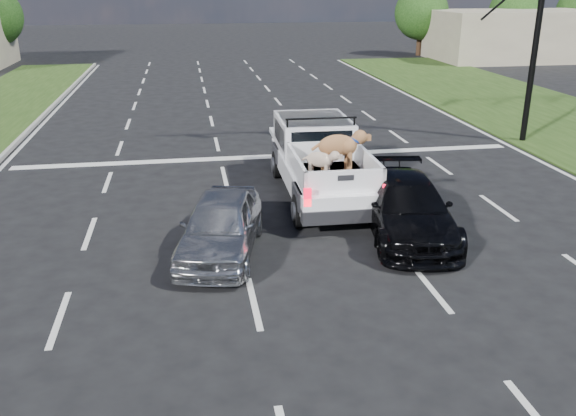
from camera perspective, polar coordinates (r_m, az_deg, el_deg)
name	(u,v)px	position (r m, az deg, el deg)	size (l,w,h in m)	color
ground	(344,295)	(11.86, 5.30, -8.15)	(160.00, 160.00, 0.00)	black
road_markings	(288,188)	(17.76, -0.01, 1.91)	(17.75, 60.00, 0.01)	silver
traffic_signal	(476,10)	(22.85, 17.16, 17.28)	(9.11, 0.31, 7.00)	black
building_right	(515,35)	(50.68, 20.48, 14.90)	(12.00, 7.00, 3.60)	tan
tree_far_d	(421,13)	(51.63, 12.38, 17.42)	(4.20, 4.20, 5.40)	#332114
tree_far_e	(515,12)	(55.05, 20.49, 16.81)	(4.20, 4.20, 5.40)	#332114
pickup_truck	(321,159)	(16.96, 3.07, 4.58)	(2.30, 5.89, 2.19)	black
silver_sedan	(221,225)	(13.36, -6.33, -1.63)	(1.57, 3.91, 1.33)	#A6A9AD
black_coupe	(407,207)	(14.60, 11.06, 0.06)	(1.87, 4.60, 1.33)	black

